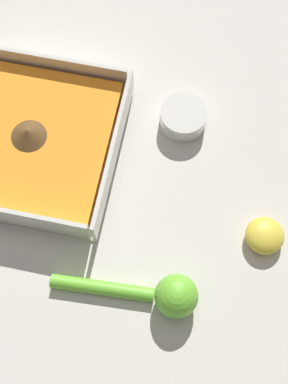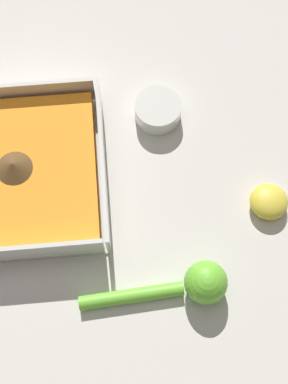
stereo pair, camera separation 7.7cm
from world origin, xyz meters
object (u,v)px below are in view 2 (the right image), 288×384
lemon_squeezer (190,285)px  lemon_half (269,202)px  spice_bowl (158,111)px  square_dish (19,173)px

lemon_squeezer → lemon_half: 0.17m
spice_bowl → lemon_half: 0.22m
square_dish → spice_bowl: 0.23m
spice_bowl → lemon_half: size_ratio=1.29×
spice_bowl → lemon_squeezer: (-0.28, -0.02, 0.01)m
lemon_half → spice_bowl: bearing=42.1°
lemon_squeezer → square_dish: bearing=137.6°
lemon_squeezer → lemon_half: bearing=37.7°
spice_bowl → lemon_squeezer: bearing=-176.5°
square_dish → lemon_squeezer: bearing=-129.0°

